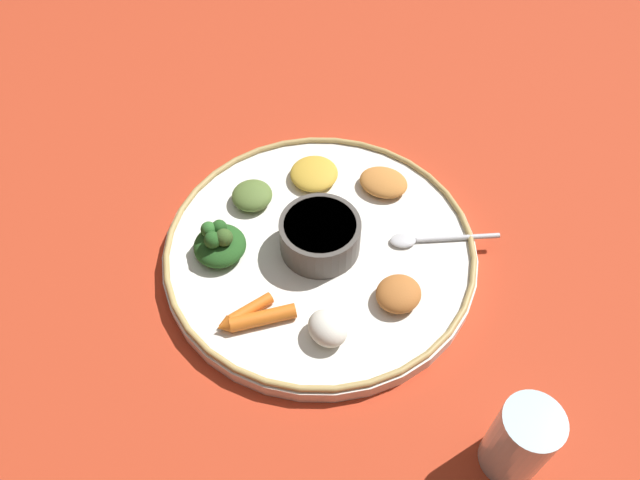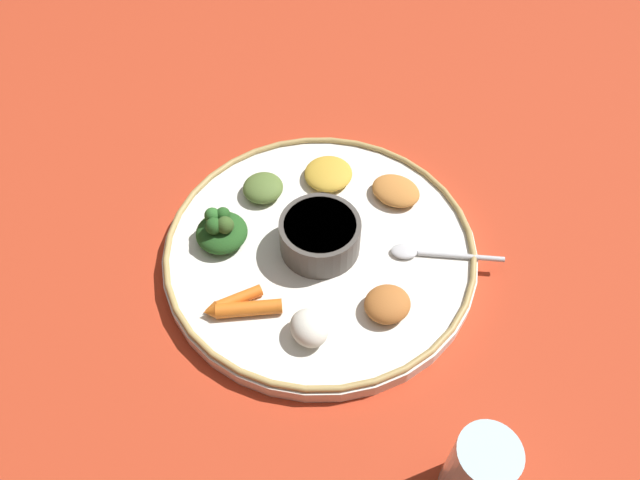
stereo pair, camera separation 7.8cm
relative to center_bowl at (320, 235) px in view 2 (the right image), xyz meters
name	(u,v)px [view 2 (the right image)]	position (x,y,z in m)	size (l,w,h in m)	color
ground_plane	(320,256)	(0.00, 0.00, -0.05)	(2.40, 2.40, 0.00)	#B7381E
platter	(320,252)	(0.00, 0.00, -0.04)	(0.41, 0.41, 0.02)	white
platter_rim	(320,246)	(0.00, 0.00, -0.02)	(0.40, 0.40, 0.01)	tan
center_bowl	(320,235)	(0.00, 0.00, 0.00)	(0.10, 0.10, 0.05)	#4C4742
spoon	(428,253)	(0.10, -0.10, -0.02)	(0.11, 0.11, 0.01)	silver
greens_pile	(221,230)	(-0.09, 0.09, -0.01)	(0.09, 0.09, 0.05)	#23511E
carrot_near_spoon	(234,299)	(-0.13, 0.00, -0.02)	(0.07, 0.03, 0.01)	orange
carrot_outer	(244,309)	(-0.13, -0.02, -0.02)	(0.09, 0.07, 0.02)	orange
mound_chickpea	(386,305)	(0.00, -0.12, -0.01)	(0.06, 0.05, 0.03)	#B2662D
mound_rice_white	(309,328)	(-0.09, -0.09, -0.01)	(0.05, 0.04, 0.03)	silver
mound_collards	(264,187)	(0.00, 0.12, -0.01)	(0.06, 0.05, 0.02)	#567033
mound_squash	(397,192)	(0.14, 0.00, -0.02)	(0.07, 0.06, 0.02)	#C67A38
mound_lentil_yellow	(328,174)	(0.09, 0.09, -0.02)	(0.07, 0.07, 0.02)	gold
drinking_glass	(476,473)	(-0.07, -0.32, 0.00)	(0.06, 0.06, 0.11)	silver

